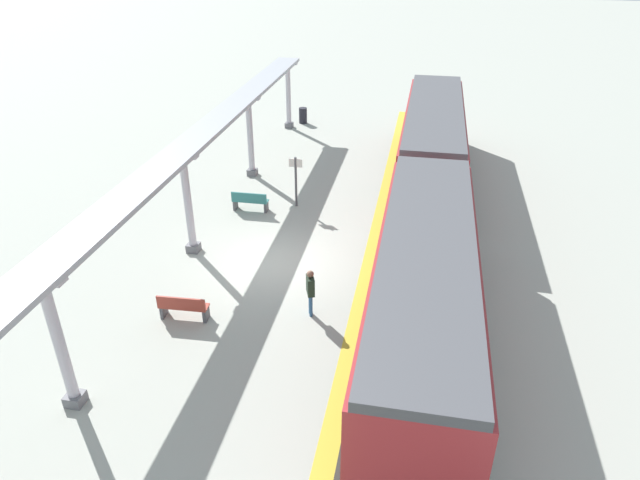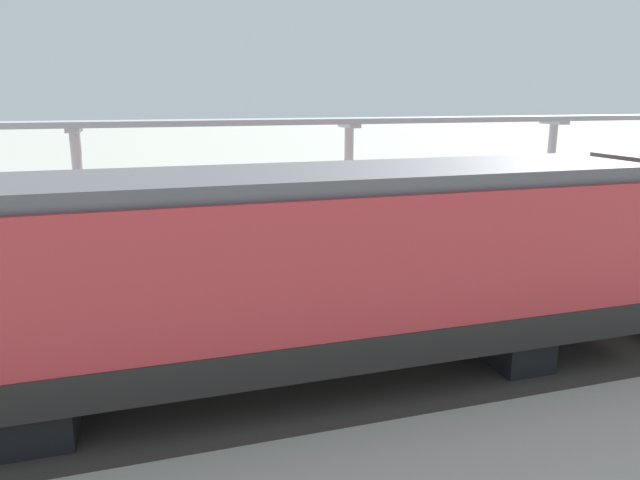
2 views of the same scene
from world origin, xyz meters
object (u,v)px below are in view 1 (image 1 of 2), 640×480
Objects in this scene: train_far_carriage at (423,294)px; canopy_pillar_nearest at (288,95)px; trash_bin at (303,115)px; passenger_waiting_near_edge at (310,288)px; canopy_pillar_second at (250,137)px; platform_info_sign at (296,177)px; train_near_carriage at (432,142)px; canopy_pillar_fourth at (59,343)px; bench_mid_platform at (183,307)px; canopy_pillar_third at (188,204)px; bench_far_end at (250,201)px.

train_far_carriage is 20.50m from canopy_pillar_nearest.
passenger_waiting_near_edge reaches higher than trash_bin.
canopy_pillar_second reaches higher than passenger_waiting_near_edge.
train_far_carriage is 5.39× the size of platform_info_sign.
canopy_pillar_nearest reaches higher than platform_info_sign.
canopy_pillar_second reaches higher than train_near_carriage.
canopy_pillar_fourth is 2.49× the size of bench_mid_platform.
platform_info_sign is (-1.55, -8.40, 0.89)m from bench_mid_platform.
train_far_carriage is (0.00, 12.44, 0.00)m from train_near_carriage.
canopy_pillar_third is 2.49× the size of bench_mid_platform.
train_near_carriage is 3.13× the size of canopy_pillar_fourth.
canopy_pillar_nearest is at bearing -66.06° from train_far_carriage.
train_far_carriage is at bearing 164.14° from passenger_waiting_near_edge.
trash_bin reaches higher than bench_mid_platform.
train_near_carriage is 14.37m from bench_mid_platform.
train_near_carriage is 3.13× the size of canopy_pillar_third.
canopy_pillar_third and canopy_pillar_fourth have the same top height.
train_far_carriage is 21.23m from trash_bin.
platform_info_sign is 7.76m from passenger_waiting_near_edge.
platform_info_sign is (-2.85, 2.93, -0.59)m from canopy_pillar_second.
bench_mid_platform is (7.02, 12.46, -1.38)m from train_near_carriage.
canopy_pillar_fourth is at bearing 90.00° from canopy_pillar_nearest.
trash_bin is at bearing -43.49° from train_near_carriage.
train_far_carriage is at bearing 133.91° from bench_far_end.
passenger_waiting_near_edge is (3.30, -0.94, -0.84)m from train_far_carriage.
train_near_carriage is 7.80× the size of bench_mid_platform.
platform_info_sign is (5.47, -8.38, -0.50)m from train_far_carriage.
canopy_pillar_fourth is at bearing 90.00° from canopy_pillar_second.
bench_far_end is at bearing 92.05° from trash_bin.
trash_bin is at bearing -76.83° from passenger_waiting_near_edge.
trash_bin is at bearing -122.10° from canopy_pillar_nearest.
canopy_pillar_nearest is 7.43m from canopy_pillar_second.
bench_mid_platform is 19.77m from trash_bin.
canopy_pillar_nearest reaches higher than bench_mid_platform.
canopy_pillar_nearest is at bearing -90.00° from canopy_pillar_second.
canopy_pillar_third is at bearing 45.69° from train_near_carriage.
canopy_pillar_third is at bearing -71.77° from bench_mid_platform.
canopy_pillar_fourth is at bearing 43.42° from passenger_waiting_near_edge.
canopy_pillar_third is at bearing 57.48° from platform_info_sign.
bench_far_end is at bearing -46.09° from train_far_carriage.
trash_bin is at bearing -94.24° from canopy_pillar_second.
passenger_waiting_near_edge is (-2.18, 7.44, -0.34)m from platform_info_sign.
canopy_pillar_third is 5.91m from passenger_waiting_near_edge.
canopy_pillar_second reaches higher than platform_info_sign.
platform_info_sign is at bearing -56.84° from train_far_carriage.
platform_info_sign reaches higher than bench_mid_platform.
platform_info_sign is (-2.85, 10.36, -0.59)m from canopy_pillar_nearest.
train_near_carriage is 1.00× the size of train_far_carriage.
canopy_pillar_nearest is 10.76m from platform_info_sign.
canopy_pillar_second is 11.50m from bench_mid_platform.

